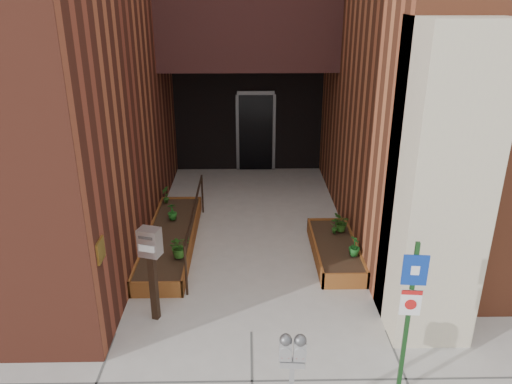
{
  "coord_description": "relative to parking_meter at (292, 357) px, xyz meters",
  "views": [
    {
      "loc": [
        -0.04,
        -6.04,
        4.69
      ],
      "look_at": [
        0.1,
        1.8,
        1.5
      ],
      "focal_mm": 35.0,
      "sensor_mm": 36.0,
      "label": 1
    }
  ],
  "objects": [
    {
      "name": "handrail",
      "position": [
        -1.48,
        4.4,
        -0.27
      ],
      "size": [
        0.04,
        3.34,
        0.9
      ],
      "color": "black",
      "rests_on": "ground"
    },
    {
      "name": "planter_right",
      "position": [
        1.17,
        3.95,
        -0.88
      ],
      "size": [
        0.8,
        2.2,
        0.3
      ],
      "color": "brown",
      "rests_on": "ground"
    },
    {
      "name": "shrub_left_c",
      "position": [
        -2.02,
        5.05,
        -0.54
      ],
      "size": [
        0.22,
        0.22,
        0.35
      ],
      "primitive_type": "imported",
      "rotation": [
        0.0,
        0.0,
        3.3
      ],
      "color": "#1C5F1B",
      "rests_on": "planter_left"
    },
    {
      "name": "shrub_left_b",
      "position": [
        -2.28,
        3.8,
        -0.54
      ],
      "size": [
        0.27,
        0.27,
        0.35
      ],
      "primitive_type": "imported",
      "rotation": [
        0.0,
        0.0,
        2.4
      ],
      "color": "#1A5317",
      "rests_on": "planter_left"
    },
    {
      "name": "shrub_right_c",
      "position": [
        1.36,
        4.44,
        -0.53
      ],
      "size": [
        0.4,
        0.4,
        0.37
      ],
      "primitive_type": "imported",
      "rotation": [
        0.0,
        0.0,
        4.48
      ],
      "color": "#275618",
      "rests_on": "planter_right"
    },
    {
      "name": "shrub_right_b",
      "position": [
        1.22,
        4.37,
        -0.55
      ],
      "size": [
        0.18,
        0.18,
        0.34
      ],
      "primitive_type": "imported",
      "rotation": [
        0.0,
        0.0,
        3.1
      ],
      "color": "#25621C",
      "rests_on": "planter_right"
    },
    {
      "name": "shrub_right_a",
      "position": [
        1.42,
        3.48,
        -0.53
      ],
      "size": [
        0.21,
        0.21,
        0.36
      ],
      "primitive_type": "imported",
      "rotation": [
        0.0,
        0.0,
        1.58
      ],
      "color": "#19591E",
      "rests_on": "planter_right"
    },
    {
      "name": "shrub_left_d",
      "position": [
        -2.28,
        5.93,
        -0.52
      ],
      "size": [
        0.26,
        0.26,
        0.38
      ],
      "primitive_type": "imported",
      "rotation": [
        0.0,
        0.0,
        5.03
      ],
      "color": "#225117",
      "rests_on": "planter_left"
    },
    {
      "name": "sign_post",
      "position": [
        1.4,
        0.53,
        0.28
      ],
      "size": [
        0.29,
        0.08,
        2.11
      ],
      "color": "#153C17",
      "rests_on": "ground"
    },
    {
      "name": "payment_dropbox",
      "position": [
        -1.89,
        2.12,
        0.08
      ],
      "size": [
        0.36,
        0.3,
        1.52
      ],
      "color": "black",
      "rests_on": "ground"
    },
    {
      "name": "planter_left",
      "position": [
        -1.98,
        4.45,
        -0.88
      ],
      "size": [
        0.9,
        3.6,
        0.3
      ],
      "color": "brown",
      "rests_on": "ground"
    },
    {
      "name": "ground",
      "position": [
        -0.43,
        1.75,
        -1.02
      ],
      "size": [
        80.0,
        80.0,
        0.0
      ],
      "primitive_type": "plane",
      "color": "#9E9991",
      "rests_on": "ground"
    },
    {
      "name": "parking_meter",
      "position": [
        0.0,
        0.0,
        0.0
      ],
      "size": [
        0.3,
        0.15,
        1.31
      ],
      "color": "#A4A4A6",
      "rests_on": "ground"
    },
    {
      "name": "shrub_left_a",
      "position": [
        -1.68,
        3.5,
        -0.51
      ],
      "size": [
        0.5,
        0.5,
        0.41
      ],
      "primitive_type": "imported",
      "rotation": [
        0.0,
        0.0,
        0.52
      ],
      "color": "#295F1B",
      "rests_on": "planter_left"
    }
  ]
}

